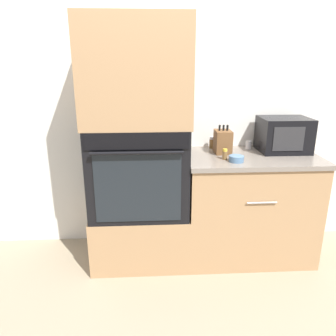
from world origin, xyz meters
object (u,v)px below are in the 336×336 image
(condiment_jar_near, at_px, (212,143))
(condiment_jar_far, at_px, (249,145))
(wall_oven, at_px, (139,168))
(condiment_jar_mid, at_px, (225,154))
(bowl, at_px, (236,159))
(knife_block, at_px, (223,142))
(microwave, at_px, (284,135))

(condiment_jar_near, distance_m, condiment_jar_far, 0.31)
(wall_oven, height_order, condiment_jar_mid, wall_oven)
(bowl, xyz_separation_m, condiment_jar_far, (0.20, 0.36, 0.01))
(knife_block, bearing_deg, microwave, 2.70)
(condiment_jar_mid, bearing_deg, knife_block, 83.27)
(wall_oven, height_order, condiment_jar_near, wall_oven)
(bowl, xyz_separation_m, condiment_jar_near, (-0.11, 0.40, 0.03))
(condiment_jar_near, bearing_deg, bowl, -75.24)
(wall_oven, relative_size, microwave, 1.90)
(knife_block, bearing_deg, condiment_jar_mid, -96.73)
(condiment_jar_far, bearing_deg, knife_block, -154.28)
(knife_block, bearing_deg, wall_oven, -172.83)
(bowl, distance_m, condiment_jar_near, 0.42)
(microwave, relative_size, knife_block, 1.71)
(condiment_jar_near, height_order, condiment_jar_mid, condiment_jar_near)
(microwave, xyz_separation_m, condiment_jar_near, (-0.56, 0.13, -0.09))
(knife_block, distance_m, condiment_jar_near, 0.17)
(wall_oven, height_order, bowl, wall_oven)
(bowl, bearing_deg, wall_oven, 167.49)
(condiment_jar_near, distance_m, condiment_jar_mid, 0.34)
(microwave, height_order, condiment_jar_near, microwave)
(microwave, relative_size, bowl, 3.51)
(condiment_jar_mid, bearing_deg, wall_oven, 171.48)
(wall_oven, relative_size, bowl, 6.67)
(microwave, bearing_deg, condiment_jar_near, 166.56)
(wall_oven, height_order, condiment_jar_far, wall_oven)
(wall_oven, distance_m, microwave, 1.20)
(microwave, height_order, bowl, microwave)
(condiment_jar_near, bearing_deg, condiment_jar_far, -6.92)
(bowl, bearing_deg, condiment_jar_mid, 138.94)
(microwave, relative_size, condiment_jar_near, 3.95)
(wall_oven, distance_m, bowl, 0.75)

